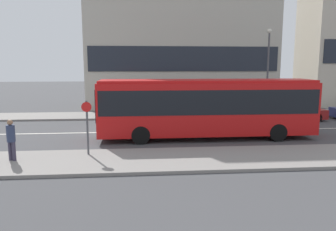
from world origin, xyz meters
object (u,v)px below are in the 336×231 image
city_bus (207,105)px  pedestrian_near_stop (11,137)px  street_lamp (268,63)px  parked_car_0 (295,111)px  bus_stop_sign (87,123)px

city_bus → pedestrian_near_stop: city_bus is taller
pedestrian_near_stop → street_lamp: size_ratio=0.26×
parked_car_0 → bus_stop_sign: bus_stop_sign is taller
pedestrian_near_stop → bus_stop_sign: bus_stop_sign is taller
street_lamp → pedestrian_near_stop: bearing=-144.1°
city_bus → street_lamp: size_ratio=1.79×
parked_car_0 → bus_stop_sign: size_ratio=1.71×
city_bus → street_lamp: street_lamp is taller
city_bus → pedestrian_near_stop: size_ratio=6.87×
pedestrian_near_stop → bus_stop_sign: 3.13m
bus_stop_sign → pedestrian_near_stop: bearing=-167.4°
parked_car_0 → street_lamp: 4.28m
bus_stop_sign → street_lamp: size_ratio=0.36×
city_bus → street_lamp: bearing=54.2°
pedestrian_near_stop → city_bus: bearing=49.0°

